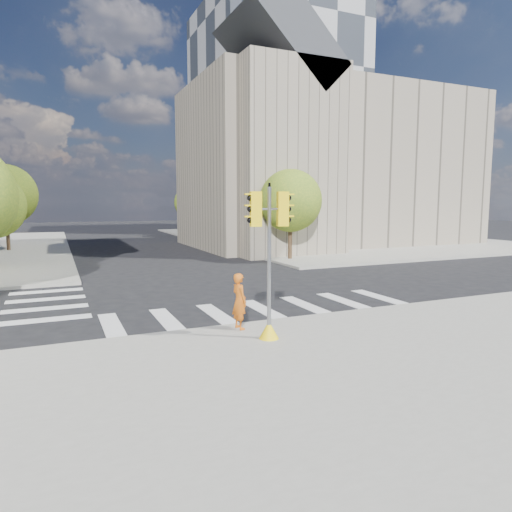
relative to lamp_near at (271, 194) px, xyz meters
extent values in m
plane|color=black|center=(-8.00, -14.00, -4.58)|extent=(160.00, 160.00, 0.00)
cube|color=gray|center=(-8.00, -25.00, -4.50)|extent=(30.00, 14.00, 0.15)
cube|color=gray|center=(12.00, 12.00, -4.50)|extent=(28.00, 40.00, 0.15)
cube|color=gray|center=(9.00, 6.00, 2.42)|extent=(26.00, 14.00, 14.00)
cube|color=gray|center=(1.00, 1.00, 2.42)|extent=(8.00, 8.00, 14.00)
cube|color=#383A3F|center=(1.00, 1.00, 10.92)|extent=(7.78, 8.00, 7.78)
cube|color=#9EA0A3|center=(14.00, 28.00, 10.42)|extent=(20.00, 18.00, 30.00)
cylinder|color=#382616|center=(-18.50, 10.00, -3.27)|extent=(0.28, 0.28, 2.62)
sphere|color=#3E6A1E|center=(-18.50, 10.00, -0.03)|extent=(4.80, 4.80, 4.80)
cylinder|color=#382616|center=(-0.50, -4.00, -3.39)|extent=(0.28, 0.28, 2.38)
sphere|color=#3E6A1E|center=(-0.50, -4.00, -0.52)|extent=(4.20, 4.20, 4.20)
cylinder|color=#382616|center=(-0.50, 8.00, -3.32)|extent=(0.28, 0.28, 2.52)
sphere|color=#3E6A1E|center=(-0.50, 8.00, -0.22)|extent=(4.60, 4.60, 4.60)
cylinder|color=#382616|center=(-0.50, 20.00, -3.44)|extent=(0.28, 0.28, 2.27)
sphere|color=#3E6A1E|center=(-0.50, 20.00, -0.70)|extent=(4.00, 4.00, 4.00)
cylinder|color=black|center=(0.00, 0.00, -0.43)|extent=(0.12, 0.12, 8.00)
cube|color=black|center=(0.00, 0.00, 3.57)|extent=(0.35, 0.18, 0.22)
cylinder|color=black|center=(0.00, 14.00, -0.43)|extent=(0.12, 0.12, 8.00)
cube|color=black|center=(0.00, 14.00, 3.57)|extent=(0.35, 0.18, 0.22)
cone|color=yellow|center=(-9.65, -19.89, -4.18)|extent=(0.56, 0.56, 0.50)
cylinder|color=gray|center=(-9.65, -19.89, -2.31)|extent=(0.11, 0.11, 4.24)
cylinder|color=black|center=(-9.65, -19.89, -0.14)|extent=(0.07, 0.07, 0.12)
cylinder|color=gray|center=(-9.65, -19.89, -0.79)|extent=(0.89, 0.23, 0.06)
cube|color=yellow|center=(-10.02, -19.82, -0.79)|extent=(0.34, 0.27, 0.95)
cube|color=yellow|center=(-9.27, -19.96, -0.79)|extent=(0.34, 0.27, 0.95)
imported|color=#C45912|center=(-10.04, -18.62, -3.58)|extent=(0.49, 0.67, 1.71)
camera|label=1|loc=(-15.03, -31.18, -0.59)|focal=32.00mm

